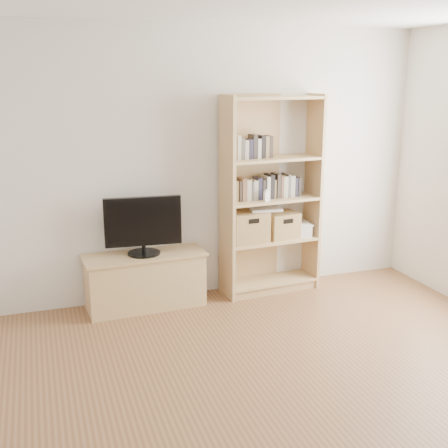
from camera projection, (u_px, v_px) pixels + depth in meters
name	position (u px, v px, depth m)	size (l,w,h in m)	color
floor	(321.00, 432.00, 3.46)	(4.50, 5.00, 0.01)	brown
back_wall	(203.00, 165.00, 5.42)	(4.50, 0.02, 2.60)	silver
tv_stand	(145.00, 281.00, 5.30)	(1.09, 0.41, 0.50)	tan
bookshelf	(271.00, 196.00, 5.54)	(0.98, 0.35, 1.97)	tan
television	(143.00, 225.00, 5.16)	(0.71, 0.05, 0.55)	black
books_row_mid	(270.00, 186.00, 5.54)	(0.88, 0.17, 0.24)	black
books_row_upper	(251.00, 149.00, 5.36)	(0.35, 0.13, 0.19)	black
baby_monitor	(266.00, 196.00, 5.40)	(0.05, 0.03, 0.10)	white
basket_left	(247.00, 227.00, 5.51)	(0.37, 0.30, 0.30)	olive
basket_right	(281.00, 225.00, 5.66)	(0.31, 0.26, 0.26)	olive
laptop	(265.00, 209.00, 5.53)	(0.31, 0.22, 0.02)	white
magazine_stack	(300.00, 229.00, 5.76)	(0.18, 0.25, 0.12)	beige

